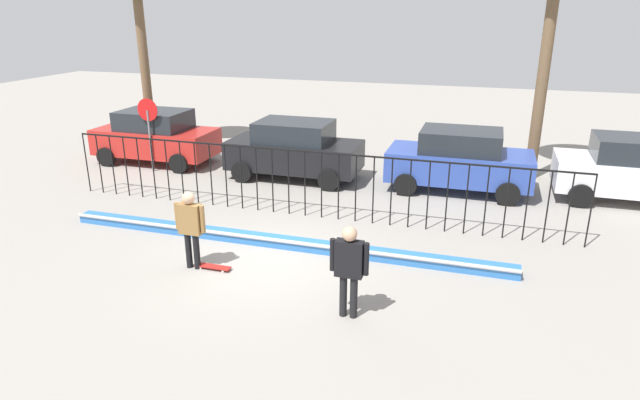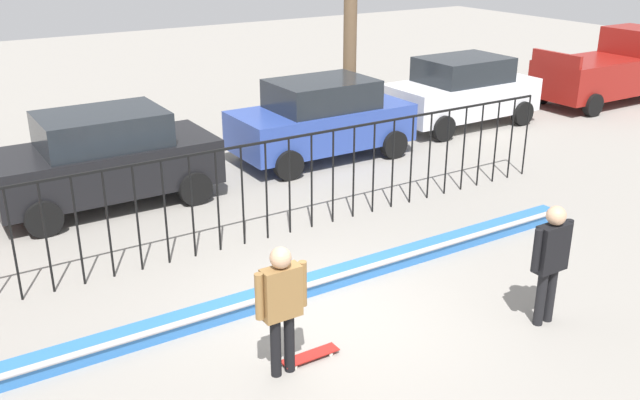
# 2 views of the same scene
# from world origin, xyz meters

# --- Properties ---
(ground_plane) EXTENTS (60.00, 60.00, 0.00)m
(ground_plane) POSITION_xyz_m (0.00, 0.00, 0.00)
(ground_plane) COLOR gray
(bowl_coping_ledge) EXTENTS (11.00, 0.40, 0.27)m
(bowl_coping_ledge) POSITION_xyz_m (0.00, 0.82, 0.12)
(bowl_coping_ledge) COLOR #2D6BB7
(bowl_coping_ledge) RESTS_ON ground
(perimeter_fence) EXTENTS (14.04, 0.04, 1.82)m
(perimeter_fence) POSITION_xyz_m (0.00, 2.92, 1.12)
(perimeter_fence) COLOR black
(perimeter_fence) RESTS_ON ground
(skateboarder) EXTENTS (0.70, 0.26, 1.74)m
(skateboarder) POSITION_xyz_m (-1.31, -0.79, 1.05)
(skateboarder) COLOR black
(skateboarder) RESTS_ON ground
(skateboard) EXTENTS (0.80, 0.20, 0.07)m
(skateboard) POSITION_xyz_m (-0.87, -0.74, 0.06)
(skateboard) COLOR #A51E19
(skateboard) RESTS_ON ground
(camera_operator) EXTENTS (0.72, 0.27, 1.78)m
(camera_operator) POSITION_xyz_m (2.41, -1.71, 1.07)
(camera_operator) COLOR black
(camera_operator) RESTS_ON ground
(parked_car_black) EXTENTS (4.30, 2.12, 1.90)m
(parked_car_black) POSITION_xyz_m (-1.45, 6.10, 0.97)
(parked_car_black) COLOR black
(parked_car_black) RESTS_ON ground
(parked_car_blue) EXTENTS (4.30, 2.12, 1.90)m
(parked_car_blue) POSITION_xyz_m (3.80, 6.36, 0.97)
(parked_car_blue) COLOR #2D479E
(parked_car_blue) RESTS_ON ground
(parked_car_white) EXTENTS (4.30, 2.12, 1.90)m
(parked_car_white) POSITION_xyz_m (8.68, 6.81, 0.97)
(parked_car_white) COLOR silver
(parked_car_white) RESTS_ON ground
(pickup_truck) EXTENTS (4.70, 2.12, 2.24)m
(pickup_truck) POSITION_xyz_m (14.47, 6.38, 1.04)
(pickup_truck) COLOR maroon
(pickup_truck) RESTS_ON ground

